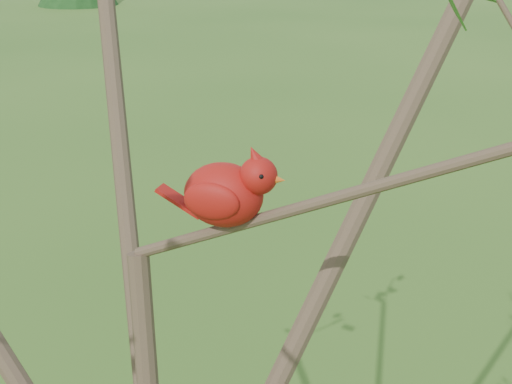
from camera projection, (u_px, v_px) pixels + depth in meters
crabapple_tree at (149, 181)px, 0.94m from camera, size 2.35×2.05×2.95m
cardinal at (228, 192)px, 1.04m from camera, size 0.20×0.11×0.14m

